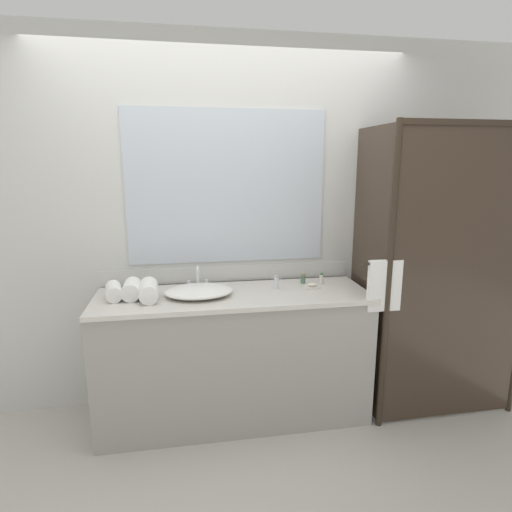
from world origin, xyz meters
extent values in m
plane|color=#B7B2A8|center=(0.00, 0.00, 0.00)|extent=(8.00, 8.00, 0.00)
cube|color=silver|center=(0.00, 0.34, 1.30)|extent=(4.40, 0.05, 2.60)
cube|color=silver|center=(0.00, 0.32, 0.96)|extent=(1.80, 0.01, 0.11)
cube|color=silver|center=(0.00, 0.31, 1.58)|extent=(1.39, 0.01, 1.05)
cube|color=#9E9993|center=(0.00, 0.01, 0.43)|extent=(1.80, 0.56, 0.87)
cube|color=beige|center=(0.00, 0.00, 0.89)|extent=(1.80, 0.58, 0.03)
cylinder|color=#2D2319|center=(0.95, -0.27, 1.00)|extent=(0.04, 0.04, 2.00)
cube|color=#2D2319|center=(1.45, -0.27, 1.98)|extent=(1.00, 0.04, 0.04)
cube|color=#382B21|center=(1.45, -0.27, 1.00)|extent=(0.96, 0.01, 1.96)
cube|color=#382B21|center=(0.95, 0.02, 1.00)|extent=(0.01, 0.57, 1.96)
cylinder|color=#2D2319|center=(0.93, -0.26, 1.13)|extent=(0.32, 0.02, 0.02)
cube|color=white|center=(0.93, -0.26, 0.99)|extent=(0.22, 0.04, 0.33)
ellipsoid|color=white|center=(-0.23, 0.00, 0.93)|extent=(0.45, 0.34, 0.06)
cube|color=silver|center=(-0.23, 0.17, 0.91)|extent=(0.17, 0.04, 0.02)
cylinder|color=silver|center=(-0.23, 0.17, 0.98)|extent=(0.02, 0.02, 0.13)
cylinder|color=silver|center=(-0.23, 0.10, 1.05)|extent=(0.02, 0.13, 0.02)
cylinder|color=silver|center=(-0.29, 0.17, 0.94)|extent=(0.02, 0.02, 0.04)
cylinder|color=silver|center=(-0.17, 0.17, 0.94)|extent=(0.02, 0.02, 0.04)
cube|color=silver|center=(0.55, 0.04, 0.91)|extent=(0.10, 0.07, 0.01)
ellipsoid|color=silver|center=(0.55, 0.04, 0.92)|extent=(0.07, 0.04, 0.02)
cylinder|color=#4C7056|center=(0.52, 0.16, 0.93)|extent=(0.03, 0.03, 0.06)
cylinder|color=#9E895B|center=(0.52, 0.16, 0.97)|extent=(0.03, 0.03, 0.02)
cylinder|color=silver|center=(0.30, 0.06, 0.94)|extent=(0.03, 0.03, 0.08)
cylinder|color=#B7B2A8|center=(0.30, 0.06, 0.99)|extent=(0.02, 0.02, 0.01)
cylinder|color=silver|center=(0.64, 0.12, 0.93)|extent=(0.03, 0.03, 0.07)
cylinder|color=#2D6638|center=(0.64, 0.12, 0.97)|extent=(0.02, 0.02, 0.01)
cylinder|color=white|center=(-0.76, 0.02, 0.95)|extent=(0.13, 0.21, 0.10)
cylinder|color=white|center=(-0.65, 0.03, 0.96)|extent=(0.12, 0.21, 0.11)
cylinder|color=white|center=(-0.54, -0.02, 0.96)|extent=(0.13, 0.26, 0.12)
camera|label=1|loc=(-0.31, -2.63, 1.74)|focal=29.43mm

